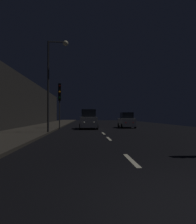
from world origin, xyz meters
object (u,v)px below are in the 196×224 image
car_approaching_headlights (89,120)px  car_parked_right_far (127,121)px  traffic_light_far_left (60,96)px  streetlamp_overhead (54,72)px

car_approaching_headlights → car_parked_right_far: (4.65, 1.78, -0.14)m
traffic_light_far_left → car_parked_right_far: traffic_light_far_left is taller
streetlamp_overhead → car_approaching_headlights: 8.32m
car_approaching_headlights → car_parked_right_far: bearing=111.0°
streetlamp_overhead → car_parked_right_far: size_ratio=2.05×
streetlamp_overhead → car_parked_right_far: streetlamp_overhead is taller
traffic_light_far_left → car_approaching_headlights: (3.20, 0.44, -2.67)m
car_approaching_headlights → car_parked_right_far: size_ratio=1.16×
car_parked_right_far → traffic_light_far_left: bearing=105.8°
streetlamp_overhead → traffic_light_far_left: bearing=92.2°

